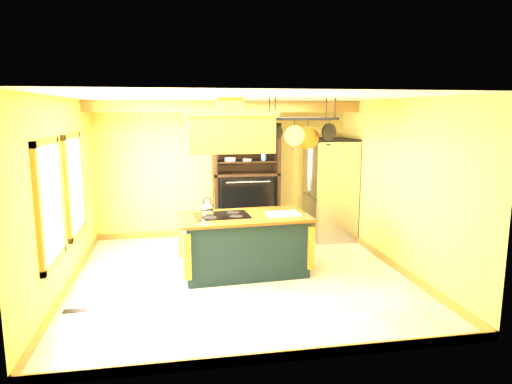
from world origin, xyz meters
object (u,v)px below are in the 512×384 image
object	(u,v)px
pot_rack	(302,125)
refrigerator	(330,191)
kitchen_island	(244,244)
hutch	(246,194)
range_hood	(230,130)

from	to	relation	value
pot_rack	refrigerator	xyz separation A→B (m)	(1.09, 1.72, -1.35)
pot_rack	kitchen_island	bearing A→B (deg)	-179.86
kitchen_island	hutch	world-z (taller)	hutch
kitchen_island	hutch	xyz separation A→B (m)	(0.35, 2.08, 0.41)
pot_rack	range_hood	bearing A→B (deg)	-179.85
range_hood	kitchen_island	bearing A→B (deg)	0.17
refrigerator	hutch	world-z (taller)	hutch
kitchen_island	refrigerator	size ratio (longest dim) A/B	1.06
refrigerator	kitchen_island	bearing A→B (deg)	-139.11
kitchen_island	pot_rack	bearing A→B (deg)	-3.56
range_hood	pot_rack	world-z (taller)	same
hutch	kitchen_island	bearing A→B (deg)	-99.66
range_hood	hutch	distance (m)	2.54
kitchen_island	pot_rack	world-z (taller)	pot_rack
refrigerator	hutch	distance (m)	1.68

